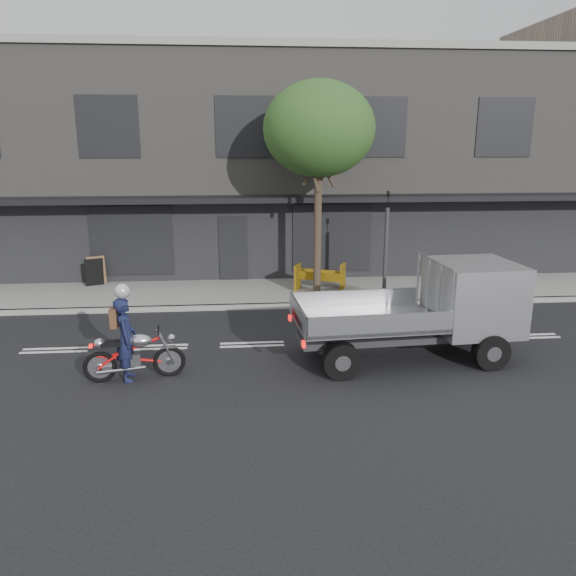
# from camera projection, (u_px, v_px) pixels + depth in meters

# --- Properties ---
(ground) EXTENTS (80.00, 80.00, 0.00)m
(ground) POSITION_uv_depth(u_px,v_px,m) (252.00, 345.00, 14.06)
(ground) COLOR black
(ground) RESTS_ON ground
(sidewalk) EXTENTS (32.00, 3.20, 0.15)m
(sidewalk) POSITION_uv_depth(u_px,v_px,m) (249.00, 293.00, 18.57)
(sidewalk) COLOR gray
(sidewalk) RESTS_ON ground
(kerb) EXTENTS (32.00, 0.20, 0.15)m
(kerb) POSITION_uv_depth(u_px,v_px,m) (250.00, 307.00, 17.03)
(kerb) COLOR gray
(kerb) RESTS_ON ground
(building_main) EXTENTS (26.00, 10.00, 8.00)m
(building_main) POSITION_uv_depth(u_px,v_px,m) (245.00, 164.00, 23.94)
(building_main) COLOR slate
(building_main) RESTS_ON ground
(street_tree) EXTENTS (3.40, 3.40, 6.74)m
(street_tree) POSITION_uv_depth(u_px,v_px,m) (319.00, 130.00, 16.95)
(street_tree) COLOR #382B21
(street_tree) RESTS_ON ground
(traffic_light_pole) EXTENTS (0.12, 0.12, 3.50)m
(traffic_light_pole) POSITION_uv_depth(u_px,v_px,m) (386.00, 252.00, 17.21)
(traffic_light_pole) COLOR #2D2D30
(traffic_light_pole) RESTS_ON ground
(motorcycle) EXTENTS (2.12, 0.62, 1.10)m
(motorcycle) POSITION_uv_depth(u_px,v_px,m) (134.00, 354.00, 11.91)
(motorcycle) COLOR black
(motorcycle) RESTS_ON ground
(rider) EXTENTS (0.52, 0.71, 1.81)m
(rider) POSITION_uv_depth(u_px,v_px,m) (126.00, 339.00, 11.81)
(rider) COLOR #151A3A
(rider) RESTS_ON ground
(flatbed_ute) EXTENTS (5.20, 2.42, 2.35)m
(flatbed_ute) POSITION_uv_depth(u_px,v_px,m) (454.00, 301.00, 13.01)
(flatbed_ute) COLOR black
(flatbed_ute) RESTS_ON ground
(construction_barrier) EXTENTS (1.74, 1.26, 0.91)m
(construction_barrier) POSITION_uv_depth(u_px,v_px,m) (321.00, 278.00, 18.37)
(construction_barrier) COLOR #F5B00C
(construction_barrier) RESTS_ON sidewalk
(sandwich_board) EXTENTS (0.71, 0.60, 0.96)m
(sandwich_board) POSITION_uv_depth(u_px,v_px,m) (94.00, 272.00, 19.03)
(sandwich_board) COLOR black
(sandwich_board) RESTS_ON sidewalk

